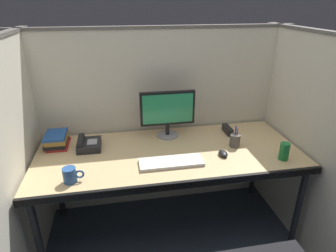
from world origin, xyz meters
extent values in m
cube|color=beige|center=(0.00, 0.74, 0.78)|extent=(2.20, 0.05, 1.55)
cube|color=#605B56|center=(0.00, 0.74, 1.56)|extent=(2.21, 0.06, 0.02)
cube|color=beige|center=(-0.99, 0.20, 0.78)|extent=(0.05, 1.40, 1.55)
cube|color=beige|center=(0.99, 0.20, 0.78)|extent=(0.05, 1.40, 1.55)
cube|color=#605B56|center=(0.99, 0.20, 1.56)|extent=(0.06, 1.41, 0.02)
cube|color=tan|center=(0.00, 0.30, 0.72)|extent=(1.90, 0.80, 0.04)
cube|color=black|center=(0.00, -0.09, 0.72)|extent=(1.90, 0.02, 0.05)
cylinder|color=black|center=(-0.89, -0.04, 0.35)|extent=(0.04, 0.04, 0.70)
cylinder|color=black|center=(0.89, -0.04, 0.35)|extent=(0.04, 0.04, 0.70)
cylinder|color=black|center=(-0.89, 0.64, 0.35)|extent=(0.04, 0.04, 0.70)
cylinder|color=black|center=(0.89, 0.64, 0.35)|extent=(0.04, 0.04, 0.70)
cylinder|color=gray|center=(0.03, 0.56, 0.75)|extent=(0.17, 0.17, 0.01)
cylinder|color=black|center=(0.03, 0.56, 0.80)|extent=(0.03, 0.03, 0.09)
cube|color=black|center=(0.03, 0.56, 0.98)|extent=(0.43, 0.03, 0.27)
cube|color=#268C59|center=(0.03, 0.54, 0.98)|extent=(0.39, 0.01, 0.23)
cube|color=silver|center=(-0.02, 0.13, 0.75)|extent=(0.43, 0.15, 0.02)
ellipsoid|color=black|center=(0.36, 0.17, 0.76)|extent=(0.06, 0.10, 0.03)
cylinder|color=#59595B|center=(0.36, 0.19, 0.77)|extent=(0.01, 0.01, 0.01)
cube|color=black|center=(-0.57, 0.45, 0.77)|extent=(0.17, 0.19, 0.06)
cube|color=black|center=(-0.63, 0.45, 0.81)|extent=(0.04, 0.17, 0.03)
cube|color=gray|center=(-0.55, 0.44, 0.80)|extent=(0.07, 0.09, 0.00)
cylinder|color=#197233|center=(0.75, 0.05, 0.80)|extent=(0.07, 0.07, 0.12)
cylinder|color=#4C4742|center=(0.50, 0.29, 0.79)|extent=(0.08, 0.08, 0.09)
cylinder|color=red|center=(0.51, 0.29, 0.82)|extent=(0.01, 0.01, 0.14)
cylinder|color=#263FB2|center=(0.50, 0.29, 0.82)|extent=(0.01, 0.01, 0.15)
cylinder|color=black|center=(0.50, 0.30, 0.83)|extent=(0.01, 0.01, 0.15)
cylinder|color=#264C8C|center=(-0.66, 0.04, 0.79)|extent=(0.08, 0.08, 0.09)
torus|color=#264C8C|center=(-0.60, 0.04, 0.79)|extent=(0.06, 0.01, 0.06)
cube|color=#B22626|center=(-0.81, 0.54, 0.75)|extent=(0.15, 0.21, 0.02)
cube|color=black|center=(-0.82, 0.53, 0.77)|extent=(0.15, 0.21, 0.03)
cube|color=olive|center=(-0.81, 0.53, 0.80)|extent=(0.15, 0.21, 0.03)
cube|color=#1E478C|center=(-0.82, 0.54, 0.83)|extent=(0.15, 0.21, 0.02)
cube|color=black|center=(0.53, 0.52, 0.77)|extent=(0.04, 0.15, 0.06)
camera|label=1|loc=(-0.34, -1.49, 1.75)|focal=30.45mm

